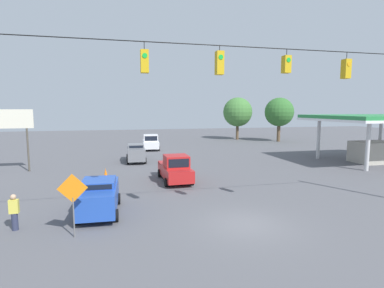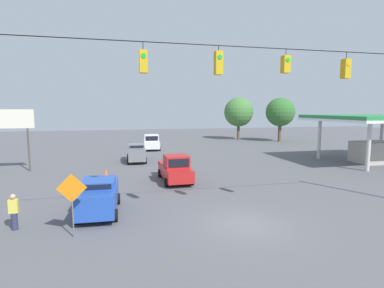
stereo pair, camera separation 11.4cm
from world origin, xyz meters
name	(u,v)px [view 1 (the left image)]	position (x,y,z in m)	size (l,w,h in m)	color
ground_plane	(246,225)	(0.00, 0.00, 0.00)	(140.00, 140.00, 0.00)	#56565B
overhead_signal_span	(252,108)	(0.03, 0.50, 5.66)	(23.88, 0.38, 8.77)	#4C473D
pickup_truck_white_withflow_deep	(151,142)	(1.75, -28.51, 0.98)	(2.53, 5.37, 2.12)	silver
sedan_grey_withflow_far	(136,152)	(4.26, -19.10, 0.99)	(2.04, 4.50, 1.90)	slate
sedan_blue_parked_shoulder	(99,196)	(7.02, -3.34, 0.98)	(2.18, 4.44, 1.87)	#234CB2
pickup_truck_red_withflow_mid	(175,169)	(1.76, -9.49, 0.97)	(2.22, 5.11, 2.12)	red
traffic_cone_nearest	(94,208)	(7.29, -3.26, 0.36)	(0.34, 0.34, 0.73)	orange
traffic_cone_second	(102,191)	(7.06, -6.46, 0.36)	(0.34, 0.34, 0.73)	orange
traffic_cone_third	(101,180)	(7.28, -9.56, 0.36)	(0.34, 0.34, 0.73)	orange
traffic_cone_fourth	(106,173)	(7.11, -12.34, 0.36)	(0.34, 0.34, 0.73)	orange
gas_station	(376,128)	(-20.18, -12.83, 3.65)	(12.17, 10.01, 4.98)	#288442
roadside_billboard	(9,125)	(15.32, -16.29, 4.18)	(3.97, 0.16, 5.58)	#4C473D
work_zone_sign	(73,193)	(7.91, -0.41, 1.99)	(1.27, 0.06, 2.84)	slate
pedestrian	(14,212)	(10.71, -1.90, 0.86)	(0.40, 0.28, 1.71)	#2D334C
tree_horizon_left	(279,112)	(-20.88, -33.73, 5.06)	(4.92, 4.92, 7.56)	brown
tree_horizon_right	(238,112)	(-15.21, -38.57, 5.04)	(5.31, 5.31, 7.72)	brown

